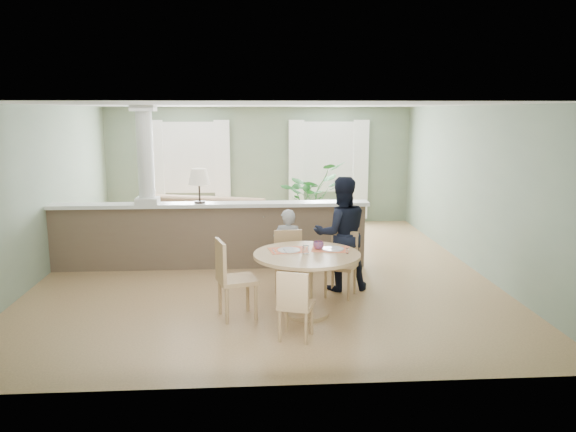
{
  "coord_description": "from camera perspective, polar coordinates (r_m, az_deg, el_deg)",
  "views": [
    {
      "loc": [
        -0.2,
        -9.02,
        2.62
      ],
      "look_at": [
        0.33,
        -1.0,
        1.1
      ],
      "focal_mm": 35.0,
      "sensor_mm": 36.0,
      "label": 1
    }
  ],
  "objects": [
    {
      "name": "houseplant",
      "position": [
        12.12,
        2.29,
        1.89
      ],
      "size": [
        1.8,
        1.82,
        1.52
      ],
      "primitive_type": "imported",
      "rotation": [
        0.0,
        0.0,
        0.84
      ],
      "color": "#255D26",
      "rests_on": "ground"
    },
    {
      "name": "chair_side",
      "position": [
        7.16,
        -5.82,
        -6.02
      ],
      "size": [
        0.57,
        0.57,
        1.02
      ],
      "rotation": [
        0.0,
        0.0,
        1.85
      ],
      "color": "tan",
      "rests_on": "ground"
    },
    {
      "name": "chair_near",
      "position": [
        6.47,
        0.68,
        -8.74
      ],
      "size": [
        0.48,
        0.48,
        0.84
      ],
      "rotation": [
        0.0,
        0.0,
        2.81
      ],
      "color": "tan",
      "rests_on": "ground"
    },
    {
      "name": "room_shell",
      "position": [
        9.68,
        -2.79,
        5.91
      ],
      "size": [
        7.02,
        8.02,
        2.71
      ],
      "color": "gray",
      "rests_on": "ground"
    },
    {
      "name": "dining_table",
      "position": [
        7.21,
        1.96,
        -5.08
      ],
      "size": [
        1.37,
        1.37,
        0.93
      ],
      "rotation": [
        0.0,
        0.0,
        0.15
      ],
      "color": "tan",
      "rests_on": "ground"
    },
    {
      "name": "ground",
      "position": [
        9.39,
        -2.44,
        -5.5
      ],
      "size": [
        8.0,
        8.0,
        0.0
      ],
      "primitive_type": "plane",
      "color": "tan",
      "rests_on": "ground"
    },
    {
      "name": "pony_wall",
      "position": [
        9.44,
        -8.5,
        -1.09
      ],
      "size": [
        5.32,
        0.38,
        2.7
      ],
      "color": "brown",
      "rests_on": "ground"
    },
    {
      "name": "man_person",
      "position": [
        8.25,
        5.41,
        -1.79
      ],
      "size": [
        0.88,
        0.71,
        1.68
      ],
      "primitive_type": "imported",
      "rotation": [
        0.0,
        0.0,
        3.24
      ],
      "color": "black",
      "rests_on": "ground"
    },
    {
      "name": "chair_far_man",
      "position": [
        8.07,
        5.53,
        -4.53
      ],
      "size": [
        0.55,
        0.55,
        0.91
      ],
      "rotation": [
        0.0,
        0.0,
        -0.44
      ],
      "color": "tan",
      "rests_on": "ground"
    },
    {
      "name": "sofa",
      "position": [
        11.07,
        -9.14,
        -0.69
      ],
      "size": [
        3.36,
        2.12,
        0.92
      ],
      "primitive_type": "imported",
      "rotation": [
        0.0,
        0.0,
        -0.31
      ],
      "color": "#947351",
      "rests_on": "ground"
    },
    {
      "name": "child_person",
      "position": [
        8.29,
        0.0,
        -3.38
      ],
      "size": [
        0.48,
        0.36,
        1.2
      ],
      "primitive_type": "imported",
      "rotation": [
        0.0,
        0.0,
        2.96
      ],
      "color": "gray",
      "rests_on": "ground"
    },
    {
      "name": "chair_far_boy",
      "position": [
        8.0,
        0.15,
        -4.54
      ],
      "size": [
        0.47,
        0.47,
        0.93
      ],
      "rotation": [
        0.0,
        0.0,
        0.11
      ],
      "color": "tan",
      "rests_on": "ground"
    }
  ]
}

